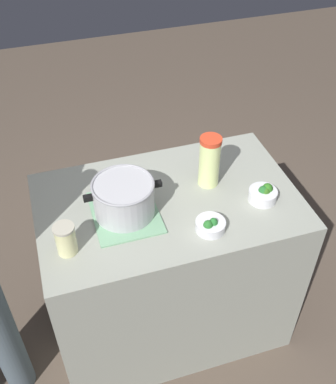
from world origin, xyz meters
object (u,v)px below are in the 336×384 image
Objects in this scene: cooking_pot at (124,197)px; broccoli_bowl_front at (263,194)px; mason_jar at (66,239)px; broccoli_bowl_center at (210,225)px; lemonade_pitcher at (209,161)px.

broccoli_bowl_front is (-0.62, 0.10, -0.06)m from cooking_pot.
broccoli_bowl_center is (-0.59, 0.06, -0.04)m from mason_jar.
broccoli_bowl_center is (0.10, 0.29, -0.10)m from lemonade_pitcher.
mason_jar is 0.60m from broccoli_bowl_center.
lemonade_pitcher reaches higher than broccoli_bowl_center.
lemonade_pitcher is 0.29m from broccoli_bowl_front.
cooking_pot is at bearing -32.78° from broccoli_bowl_center.
lemonade_pitcher is 0.32m from broccoli_bowl_center.
mason_jar is (0.70, 0.23, -0.06)m from lemonade_pitcher.
lemonade_pitcher is at bearing -169.01° from cooking_pot.
mason_jar is at bearing 27.97° from cooking_pot.
cooking_pot reaches higher than broccoli_bowl_front.
broccoli_bowl_front reaches higher than broccoli_bowl_center.
broccoli_bowl_front is at bearing -160.41° from broccoli_bowl_center.
broccoli_bowl_center is (-0.32, 0.21, -0.07)m from cooking_pot.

